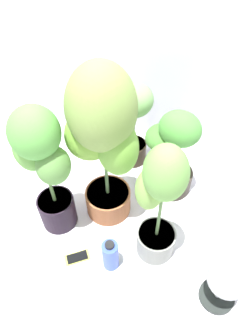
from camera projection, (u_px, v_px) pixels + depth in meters
The scene contains 9 objects.
ground_plane at pixel (112, 220), 1.84m from camera, with size 8.00×8.00×0.00m, color silver.
potted_plant_front_left at pixel (44, 165), 1.47m from camera, with size 0.36×0.34×0.84m.
potted_plant_center at pixel (103, 136), 1.44m from camera, with size 0.48×0.37×1.00m.
potted_plant_back_right at pixel (173, 151), 1.79m from camera, with size 0.38×0.31×0.61m.
potted_plant_front_right at pixel (159, 202), 1.38m from camera, with size 0.28×0.28×0.80m.
potted_plant_back_center at pixel (131, 117), 1.92m from camera, with size 0.34×0.34×0.62m.
cell_phone at pixel (77, 257), 1.66m from camera, with size 0.16×0.14×0.01m.
floor_fan at pixel (226, 281), 1.36m from camera, with size 0.26×0.26×0.33m.
nutrient_bottle at pixel (110, 255), 1.56m from camera, with size 0.09×0.09×0.23m.
Camera 1 is at (0.35, -0.94, 1.57)m, focal length 31.45 mm.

